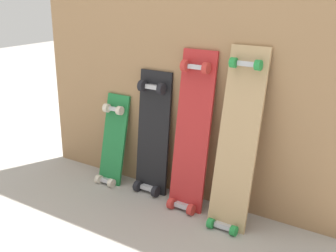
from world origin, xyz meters
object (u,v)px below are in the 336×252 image
(skateboard_green, at_px, (113,145))
(skateboard_black, at_px, (153,138))
(skateboard_natural, at_px, (237,147))
(skateboard_red, at_px, (191,138))

(skateboard_green, bearing_deg, skateboard_black, 6.29)
(skateboard_natural, bearing_deg, skateboard_black, 173.46)
(skateboard_red, distance_m, skateboard_natural, 0.28)
(skateboard_black, xyz_separation_m, skateboard_red, (0.28, -0.03, 0.07))
(skateboard_black, xyz_separation_m, skateboard_natural, (0.56, -0.06, 0.09))
(skateboard_black, relative_size, skateboard_natural, 0.80)
(skateboard_green, xyz_separation_m, skateboard_red, (0.56, -0.00, 0.16))
(skateboard_green, relative_size, skateboard_natural, 0.63)
(skateboard_green, distance_m, skateboard_natural, 0.86)
(skateboard_black, bearing_deg, skateboard_red, -7.06)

